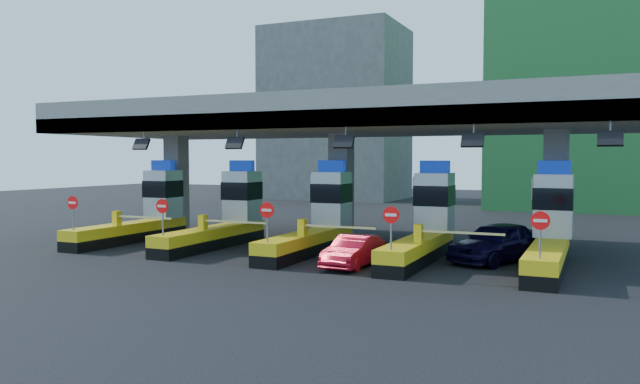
% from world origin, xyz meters
% --- Properties ---
extents(ground, '(120.00, 120.00, 0.00)m').
position_xyz_m(ground, '(0.00, 0.00, 0.00)').
color(ground, black).
rests_on(ground, ground).
extents(toll_canopy, '(28.00, 12.09, 7.00)m').
position_xyz_m(toll_canopy, '(0.00, 2.87, 6.13)').
color(toll_canopy, slate).
rests_on(toll_canopy, ground).
extents(toll_lane_far_left, '(4.43, 8.00, 4.16)m').
position_xyz_m(toll_lane_far_left, '(-10.00, 0.28, 1.40)').
color(toll_lane_far_left, black).
rests_on(toll_lane_far_left, ground).
extents(toll_lane_left, '(4.43, 8.00, 4.16)m').
position_xyz_m(toll_lane_left, '(-5.00, 0.28, 1.40)').
color(toll_lane_left, black).
rests_on(toll_lane_left, ground).
extents(toll_lane_center, '(4.43, 8.00, 4.16)m').
position_xyz_m(toll_lane_center, '(0.00, 0.28, 1.40)').
color(toll_lane_center, black).
rests_on(toll_lane_center, ground).
extents(toll_lane_right, '(4.43, 8.00, 4.16)m').
position_xyz_m(toll_lane_right, '(5.00, 0.28, 1.40)').
color(toll_lane_right, black).
rests_on(toll_lane_right, ground).
extents(toll_lane_far_right, '(4.43, 8.00, 4.16)m').
position_xyz_m(toll_lane_far_right, '(10.00, 0.28, 1.40)').
color(toll_lane_far_right, black).
rests_on(toll_lane_far_right, ground).
extents(bg_building_scaffold, '(18.00, 12.00, 28.00)m').
position_xyz_m(bg_building_scaffold, '(12.00, 32.00, 14.00)').
color(bg_building_scaffold, '#1E5926').
rests_on(bg_building_scaffold, ground).
extents(bg_building_concrete, '(14.00, 10.00, 18.00)m').
position_xyz_m(bg_building_concrete, '(-14.00, 36.00, 9.00)').
color(bg_building_concrete, '#4C4C49').
rests_on(bg_building_concrete, ground).
extents(van, '(3.82, 5.23, 1.66)m').
position_xyz_m(van, '(7.93, 0.40, 0.83)').
color(van, black).
rests_on(van, ground).
extents(red_car, '(1.47, 3.80, 1.23)m').
position_xyz_m(red_car, '(2.98, -3.01, 0.62)').
color(red_car, '#B30D21').
rests_on(red_car, ground).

